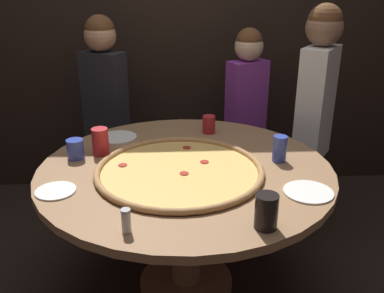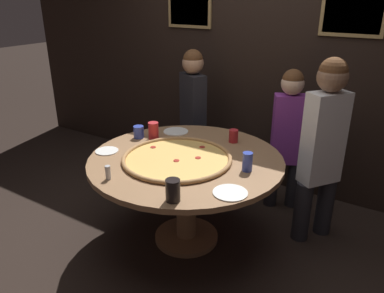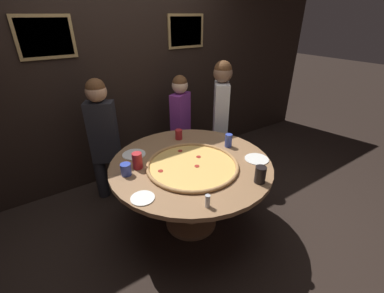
# 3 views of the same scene
# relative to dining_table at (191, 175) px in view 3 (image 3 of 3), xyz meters

# --- Properties ---
(ground_plane) EXTENTS (24.00, 24.00, 0.00)m
(ground_plane) POSITION_rel_dining_table_xyz_m (0.00, 0.00, -0.60)
(ground_plane) COLOR black
(back_wall) EXTENTS (6.40, 0.08, 2.60)m
(back_wall) POSITION_rel_dining_table_xyz_m (0.00, 1.34, 0.71)
(back_wall) COLOR black
(back_wall) RESTS_ON ground_plane
(dining_table) EXTENTS (1.48, 1.48, 0.74)m
(dining_table) POSITION_rel_dining_table_xyz_m (0.00, 0.00, 0.00)
(dining_table) COLOR #936B47
(dining_table) RESTS_ON ground_plane
(giant_pizza) EXTENTS (0.83, 0.83, 0.03)m
(giant_pizza) POSITION_rel_dining_table_xyz_m (-0.03, -0.07, 0.16)
(giant_pizza) COLOR #EAB75B
(giant_pizza) RESTS_ON dining_table
(drink_cup_front_edge) EXTENTS (0.07, 0.07, 0.14)m
(drink_cup_front_edge) POSITION_rel_dining_table_xyz_m (0.49, 0.04, 0.21)
(drink_cup_front_edge) COLOR #384CB7
(drink_cup_front_edge) RESTS_ON dining_table
(drink_cup_by_shaker) EXTENTS (0.09, 0.09, 0.15)m
(drink_cup_by_shaker) POSITION_rel_dining_table_xyz_m (-0.44, 0.18, 0.22)
(drink_cup_by_shaker) COLOR #B22328
(drink_cup_by_shaker) RESTS_ON dining_table
(drink_cup_near_right) EXTENTS (0.08, 0.08, 0.11)m
(drink_cup_near_right) POSITION_rel_dining_table_xyz_m (0.16, 0.48, 0.20)
(drink_cup_near_right) COLOR #B22328
(drink_cup_near_right) RESTS_ON dining_table
(drink_cup_far_left) EXTENTS (0.09, 0.09, 0.10)m
(drink_cup_far_left) POSITION_rel_dining_table_xyz_m (-0.57, 0.13, 0.19)
(drink_cup_far_left) COLOR #384CB7
(drink_cup_far_left) RESTS_ON dining_table
(drink_cup_far_right) EXTENTS (0.09, 0.09, 0.14)m
(drink_cup_far_right) POSITION_rel_dining_table_xyz_m (0.28, -0.57, 0.21)
(drink_cup_far_right) COLOR black
(drink_cup_far_right) RESTS_ON dining_table
(white_plate_left_side) EXTENTS (0.18, 0.18, 0.01)m
(white_plate_left_side) POSITION_rel_dining_table_xyz_m (-0.59, -0.24, 0.15)
(white_plate_left_side) COLOR white
(white_plate_left_side) RESTS_ON dining_table
(white_plate_far_back) EXTENTS (0.22, 0.22, 0.01)m
(white_plate_far_back) POSITION_rel_dining_table_xyz_m (-0.38, 0.42, 0.15)
(white_plate_far_back) COLOR white
(white_plate_far_back) RESTS_ON dining_table
(white_plate_near_front) EXTENTS (0.22, 0.22, 0.01)m
(white_plate_near_front) POSITION_rel_dining_table_xyz_m (0.53, -0.31, 0.15)
(white_plate_near_front) COLOR white
(white_plate_near_front) RESTS_ON dining_table
(condiment_shaker) EXTENTS (0.04, 0.04, 0.10)m
(condiment_shaker) POSITION_rel_dining_table_xyz_m (-0.24, -0.57, 0.19)
(condiment_shaker) COLOR silver
(condiment_shaker) RESTS_ON dining_table
(diner_far_left) EXTENTS (0.34, 0.25, 1.31)m
(diner_far_left) POSITION_rel_dining_table_xyz_m (0.47, 0.94, 0.14)
(diner_far_left) COLOR #232328
(diner_far_left) RESTS_ON ground_plane
(diner_far_right) EXTENTS (0.32, 0.38, 1.48)m
(diner_far_right) POSITION_rel_dining_table_xyz_m (0.85, 0.61, 0.24)
(diner_far_right) COLOR #232328
(diner_far_right) RESTS_ON ground_plane
(diner_side_right) EXTENTS (0.37, 0.28, 1.40)m
(diner_side_right) POSITION_rel_dining_table_xyz_m (-0.51, 0.91, 0.20)
(diner_side_right) COLOR #232328
(diner_side_right) RESTS_ON ground_plane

